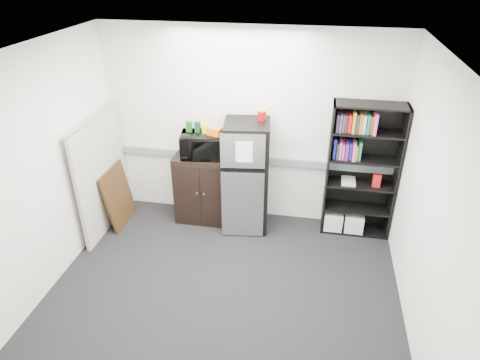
{
  "coord_description": "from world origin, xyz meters",
  "views": [
    {
      "loc": [
        0.87,
        -3.61,
        3.51
      ],
      "look_at": [
        0.03,
        0.9,
        1.01
      ],
      "focal_mm": 32.0,
      "sensor_mm": 36.0,
      "label": 1
    }
  ],
  "objects_px": {
    "bookshelf": "(360,168)",
    "refrigerator": "(246,177)",
    "microwave": "(203,145)",
    "cabinet": "(205,187)",
    "cubicle_partition": "(102,174)"
  },
  "relations": [
    {
      "from": "bookshelf",
      "to": "microwave",
      "type": "distance_m",
      "value": 2.1
    },
    {
      "from": "refrigerator",
      "to": "bookshelf",
      "type": "bearing_deg",
      "value": -1.76
    },
    {
      "from": "bookshelf",
      "to": "microwave",
      "type": "bearing_deg",
      "value": -177.76
    },
    {
      "from": "cubicle_partition",
      "to": "microwave",
      "type": "distance_m",
      "value": 1.42
    },
    {
      "from": "bookshelf",
      "to": "cabinet",
      "type": "height_order",
      "value": "bookshelf"
    },
    {
      "from": "cubicle_partition",
      "to": "refrigerator",
      "type": "bearing_deg",
      "value": 10.04
    },
    {
      "from": "bookshelf",
      "to": "refrigerator",
      "type": "distance_m",
      "value": 1.5
    },
    {
      "from": "bookshelf",
      "to": "cubicle_partition",
      "type": "bearing_deg",
      "value": -171.87
    },
    {
      "from": "cabinet",
      "to": "bookshelf",
      "type": "bearing_deg",
      "value": 1.8
    },
    {
      "from": "cubicle_partition",
      "to": "cabinet",
      "type": "relative_size",
      "value": 1.61
    },
    {
      "from": "cubicle_partition",
      "to": "refrigerator",
      "type": "relative_size",
      "value": 1.04
    },
    {
      "from": "microwave",
      "to": "bookshelf",
      "type": "bearing_deg",
      "value": -6.83
    },
    {
      "from": "refrigerator",
      "to": "cubicle_partition",
      "type": "bearing_deg",
      "value": -177.32
    },
    {
      "from": "bookshelf",
      "to": "cubicle_partition",
      "type": "distance_m",
      "value": 3.45
    },
    {
      "from": "cabinet",
      "to": "refrigerator",
      "type": "distance_m",
      "value": 0.67
    }
  ]
}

